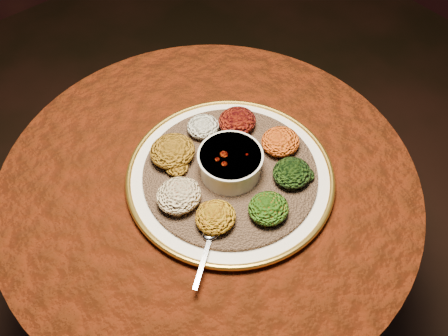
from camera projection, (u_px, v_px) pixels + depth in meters
table at (210, 221)px, 1.27m from camera, size 0.96×0.96×0.73m
platter at (230, 176)px, 1.12m from camera, size 0.49×0.49×0.02m
injera at (230, 173)px, 1.11m from camera, size 0.46×0.46×0.01m
stew_bowl at (230, 162)px, 1.08m from camera, size 0.14×0.14×0.06m
spoon at (210, 238)px, 1.00m from camera, size 0.12×0.09×0.01m
portion_ayib at (203, 127)px, 1.17m from camera, size 0.08×0.07×0.04m
portion_kitfo at (237, 121)px, 1.17m from camera, size 0.09×0.09×0.04m
portion_tikil at (280, 141)px, 1.14m from camera, size 0.09×0.09×0.04m
portion_gomen at (292, 173)px, 1.08m from camera, size 0.09×0.08×0.04m
portion_mixveg at (268, 208)px, 1.03m from camera, size 0.09×0.08×0.04m
portion_kik at (216, 217)px, 1.01m from camera, size 0.09×0.08×0.04m
portion_timatim at (179, 196)px, 1.04m from camera, size 0.10×0.09×0.05m
portion_shiro at (172, 151)px, 1.11m from camera, size 0.10×0.10×0.05m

